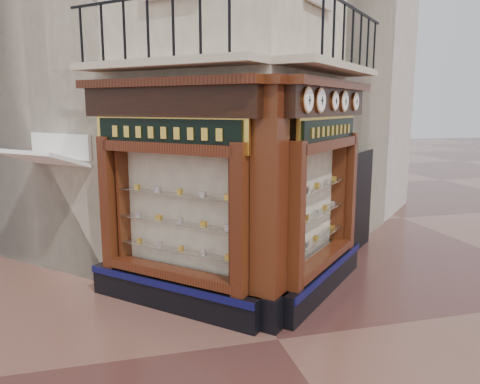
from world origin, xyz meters
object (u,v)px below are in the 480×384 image
object	(u,v)px
clock_b	(320,100)
corner_pilaster	(269,209)
signboard_right	(329,130)
clock_e	(355,102)
signboard_left	(166,133)
clock_c	(334,101)
clock_d	(344,101)
clock_a	(308,100)
awning	(51,282)

from	to	relation	value
clock_b	corner_pilaster	bearing A→B (deg)	156.14
signboard_right	clock_e	bearing A→B (deg)	-5.38
corner_pilaster	signboard_left	bearing A→B (deg)	100.25
clock_c	clock_d	distance (m)	0.55
clock_a	awning	world-z (taller)	clock_a
clock_a	clock_c	distance (m)	1.25
clock_c	clock_e	xyz separation A→B (m)	(0.88, 0.88, 0.00)
clock_b	clock_d	size ratio (longest dim) A/B	1.05
awning	signboard_right	distance (m)	6.30
clock_a	clock_c	size ratio (longest dim) A/B	1.18
clock_c	awning	world-z (taller)	clock_c
clock_b	clock_e	size ratio (longest dim) A/B	1.14
clock_c	clock_e	world-z (taller)	clock_e
clock_b	clock_c	bearing A→B (deg)	0.00
clock_e	signboard_right	xyz separation A→B (m)	(-0.91, -0.75, -0.52)
signboard_left	corner_pilaster	bearing A→B (deg)	-169.75
clock_e	awning	size ratio (longest dim) A/B	0.21
clock_c	clock_e	distance (m)	1.25
clock_d	clock_c	bearing A→B (deg)	180.00
awning	corner_pilaster	bearing A→B (deg)	-173.91
clock_d	signboard_right	world-z (taller)	clock_d
corner_pilaster	clock_c	world-z (taller)	corner_pilaster
clock_c	signboard_right	world-z (taller)	clock_c
clock_c	signboard_left	distance (m)	2.99
awning	clock_a	bearing A→B (deg)	-169.81
clock_b	signboard_right	bearing A→B (deg)	8.02
awning	clock_e	bearing A→B (deg)	-146.21
corner_pilaster	clock_d	world-z (taller)	corner_pilaster
clock_c	clock_d	world-z (taller)	clock_d
clock_b	awning	xyz separation A→B (m)	(-4.65, 2.58, -3.62)
clock_d	signboard_right	size ratio (longest dim) A/B	0.20
clock_b	clock_e	distance (m)	1.96
clock_d	signboard_left	bearing A→B (deg)	139.34
clock_a	clock_b	size ratio (longest dim) A/B	0.98
clock_c	corner_pilaster	bearing A→B (deg)	165.68
clock_d	clock_a	bearing A→B (deg)	-180.00
clock_d	clock_e	bearing A→B (deg)	0.00
corner_pilaster	clock_e	distance (m)	3.40
clock_b	clock_d	bearing A→B (deg)	0.00
clock_c	signboard_right	bearing A→B (deg)	54.94
clock_c	awning	bearing A→B (deg)	113.01
corner_pilaster	signboard_right	xyz separation A→B (m)	(1.46, 1.01, 1.15)
corner_pilaster	clock_a	size ratio (longest dim) A/B	9.91
clock_a	signboard_right	bearing A→B (deg)	4.75
signboard_right	clock_c	bearing A→B (deg)	-125.06
clock_d	signboard_left	world-z (taller)	clock_d
clock_b	signboard_left	size ratio (longest dim) A/B	0.18
clock_c	signboard_left	bearing A→B (deg)	132.41
clock_a	clock_d	size ratio (longest dim) A/B	1.03
clock_a	clock_b	bearing A→B (deg)	-0.00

